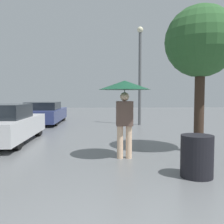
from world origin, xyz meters
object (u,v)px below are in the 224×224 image
Objects in this scene: tree at (201,43)px; trash_bin at (197,156)px; parked_car_middle at (2,124)px; street_lamp at (140,68)px; pedestrian at (125,94)px; parked_car_farthest at (44,113)px.

tree is 3.26m from trash_bin.
tree reaches higher than parked_car_middle.
street_lamp is (-0.55, 6.20, 0.03)m from tree.
trash_bin is (4.85, -3.64, -0.19)m from parked_car_middle.
pedestrian reaches higher than parked_car_middle.
tree is (5.57, -7.25, 2.29)m from parked_car_farthest.
trash_bin is at bearing -36.85° from parked_car_middle.
pedestrian is 8.64m from parked_car_farthest.
parked_car_middle is at bearing 148.90° from pedestrian.
parked_car_farthest is at bearing 127.55° from tree.
pedestrian is at bearing -164.35° from tree.
parked_car_farthest is at bearing 117.15° from trash_bin.
street_lamp is at bearing -11.83° from parked_car_farthest.
pedestrian is 0.41× the size of parked_car_farthest.
parked_car_middle is 5.03× the size of trash_bin.
parked_car_farthest is at bearing 168.17° from street_lamp.
trash_bin is at bearing -92.01° from street_lamp.
parked_car_middle reaches higher than parked_car_farthest.
parked_car_middle is at bearing 163.82° from tree.
tree is at bearing 15.65° from pedestrian.
tree is 0.77× the size of street_lamp.
parked_car_middle reaches higher than trash_bin.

